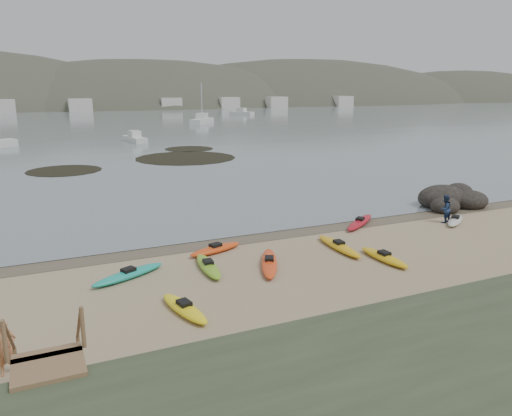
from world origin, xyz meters
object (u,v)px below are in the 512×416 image
person_west (5,348)px  stairs (49,369)px  person_east (445,209)px  rock_cluster (451,202)px

person_west → stairs: bearing=-61.1°
stairs → person_east: size_ratio=1.61×
person_west → person_east: bearing=18.5°
stairs → person_east: (22.28, 9.21, -0.21)m
rock_cluster → person_east: bearing=-140.0°
stairs → rock_cluster: size_ratio=0.51×
stairs → rock_cluster: stairs is taller
person_west → rock_cluster: 28.84m
stairs → person_west: stairs is taller
person_west → person_east: person_east is taller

